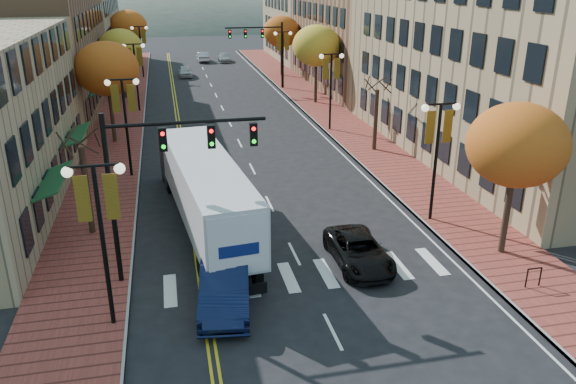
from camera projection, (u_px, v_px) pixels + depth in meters
ground at (318, 301)px, 21.44m from camera, size 200.00×200.00×0.00m
sidewalk_left at (122, 116)px, 49.20m from camera, size 4.00×85.00×0.15m
sidewalk_right at (319, 106)px, 52.79m from camera, size 4.00×85.00×0.15m
building_left_mid at (22, 50)px, 48.82m from camera, size 12.00×24.00×11.00m
building_left_far at (66, 32)px, 71.85m from camera, size 12.00×26.00×9.50m
building_right_near at (527, 42)px, 36.98m from camera, size 15.00×28.00×15.00m
building_right_mid at (381, 39)px, 61.55m from camera, size 15.00×24.00×10.00m
building_right_far at (326, 20)px, 81.40m from camera, size 15.00×20.00×11.00m
tree_left_a at (87, 191)px, 26.11m from camera, size 0.28×0.28×4.20m
tree_left_b at (107, 69)px, 39.52m from camera, size 4.48×4.48×7.21m
tree_left_c at (120, 47)px, 54.22m from camera, size 4.16×4.16×6.69m
tree_left_d at (128, 26)px, 70.41m from camera, size 4.61×4.61×7.42m
tree_right_a at (517, 145)px, 23.22m from camera, size 4.16×4.16×6.69m
tree_right_b at (376, 120)px, 38.81m from camera, size 0.28×0.28×4.20m
tree_right_c at (316, 46)px, 52.21m from camera, size 4.48×4.48×7.21m
tree_right_d at (281, 32)px, 66.83m from camera, size 4.35×4.35×7.00m
lamp_left_a at (99, 215)px, 18.38m from camera, size 1.96×0.36×6.05m
lamp_left_b at (125, 109)px, 32.95m from camera, size 1.96×0.36×6.05m
lamp_left_c at (135, 64)px, 49.34m from camera, size 1.96×0.36×6.05m
lamp_left_d at (140, 42)px, 65.72m from camera, size 1.96×0.36×6.05m
lamp_right_a at (438, 139)px, 26.84m from camera, size 1.96×0.36×6.05m
lamp_right_b at (331, 77)px, 43.23m from camera, size 1.96×0.36×6.05m
lamp_right_c at (283, 48)px, 59.61m from camera, size 1.96×0.36×6.05m
traffic_mast_near at (160, 165)px, 21.29m from camera, size 6.10×0.35×7.00m
traffic_mast_far at (264, 43)px, 58.98m from camera, size 6.10×0.34×7.00m
semi_truck at (202, 184)px, 27.02m from camera, size 4.03×15.34×3.79m
navy_sedan at (225, 284)px, 20.98m from camera, size 2.45×5.33×1.69m
black_suv at (359, 251)px, 23.96m from camera, size 2.12×4.59×1.27m
car_far_white at (185, 71)px, 68.14m from camera, size 1.57×3.85×1.31m
car_far_silver at (224, 58)px, 79.75m from camera, size 1.87×4.18×1.19m
car_far_oncoming at (203, 57)px, 79.82m from camera, size 1.58×4.22×1.38m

